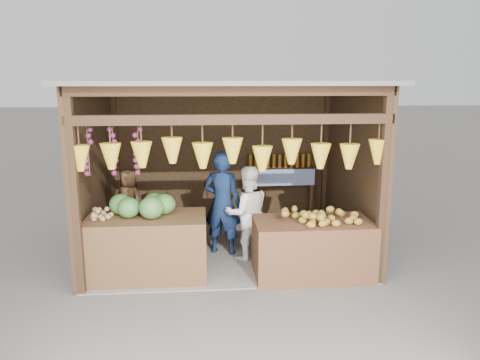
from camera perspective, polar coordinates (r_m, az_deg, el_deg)
The scene contains 12 objects.
ground at distance 7.60m, azimuth -1.57°, elevation -8.41°, with size 80.00×80.00×0.00m, color #514F49.
stall_structure at distance 7.14m, azimuth -1.89°, elevation 4.06°, with size 4.30×3.30×2.66m.
back_shelf at distance 8.70m, azimuth 4.85°, elevation 0.20°, with size 1.25×0.32×1.32m.
counter_left at distance 6.57m, azimuth -11.19°, elevation -8.00°, with size 1.59×0.85×0.86m, color #502C1A.
counter_right at distance 6.59m, azimuth 8.79°, elevation -8.22°, with size 1.59×0.85×0.79m, color #4B2B19.
stool at distance 7.84m, azimuth -13.14°, elevation -6.98°, with size 0.30×0.30×0.29m, color black.
man_standing at distance 7.17m, azimuth -2.16°, elevation -2.87°, with size 0.59×0.39×1.63m, color #112143.
woman_standing at distance 7.01m, azimuth 0.88°, elevation -4.06°, with size 0.69×0.54×1.43m, color white.
vendor_seated at distance 7.66m, azimuth -13.37°, elevation -2.48°, with size 0.48×0.31×0.99m, color brown.
melon_pile at distance 6.46m, azimuth -11.56°, elevation -2.88°, with size 1.00×0.50×0.32m, color #215316, non-canonical shape.
tanfruit_pile at distance 6.48m, azimuth -16.52°, elevation -3.96°, with size 0.34×0.40×0.13m, color #A87F4D, non-canonical shape.
mango_pile at distance 6.39m, azimuth 9.49°, elevation -4.15°, with size 1.40×0.64×0.22m, color #B65018, non-canonical shape.
Camera 1 is at (-0.38, -7.11, 2.68)m, focal length 35.00 mm.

